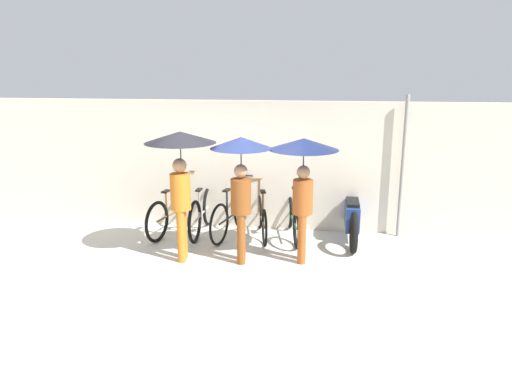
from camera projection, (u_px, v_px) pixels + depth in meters
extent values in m
plane|color=beige|center=(213.00, 272.00, 7.65)|extent=(30.00, 30.00, 0.00)
cube|color=beige|center=(236.00, 165.00, 9.47)|extent=(11.32, 0.12, 2.44)
torus|color=black|center=(186.00, 206.00, 9.79)|extent=(0.23, 0.74, 0.75)
torus|color=black|center=(157.00, 222.00, 8.84)|extent=(0.23, 0.74, 0.75)
cylinder|color=brown|center=(172.00, 214.00, 9.31)|extent=(0.28, 1.03, 0.04)
cylinder|color=brown|center=(166.00, 204.00, 9.09)|extent=(0.04, 0.04, 0.46)
cube|color=black|center=(166.00, 191.00, 9.02)|extent=(0.13, 0.22, 0.03)
cylinder|color=brown|center=(185.00, 189.00, 9.70)|extent=(0.04, 0.04, 0.72)
cylinder|color=brown|center=(184.00, 171.00, 9.61)|extent=(0.43, 0.13, 0.03)
torus|color=black|center=(209.00, 206.00, 9.77)|extent=(0.08, 0.77, 0.77)
torus|color=black|center=(195.00, 222.00, 8.80)|extent=(0.08, 0.77, 0.77)
cylinder|color=#A59E93|center=(202.00, 213.00, 9.29)|extent=(0.06, 1.02, 0.04)
cylinder|color=#A59E93|center=(199.00, 203.00, 9.05)|extent=(0.04, 0.04, 0.48)
cube|color=black|center=(199.00, 190.00, 8.99)|extent=(0.09, 0.20, 0.03)
cylinder|color=#A59E93|center=(208.00, 188.00, 9.68)|extent=(0.04, 0.04, 0.71)
cylinder|color=#A59E93|center=(208.00, 170.00, 9.59)|extent=(0.44, 0.04, 0.03)
torus|color=black|center=(242.00, 209.00, 9.62)|extent=(0.22, 0.73, 0.75)
torus|color=black|center=(219.00, 224.00, 8.69)|extent=(0.22, 0.73, 0.75)
cylinder|color=black|center=(231.00, 216.00, 9.16)|extent=(0.29, 1.01, 0.04)
cylinder|color=black|center=(227.00, 205.00, 8.93)|extent=(0.04, 0.04, 0.52)
cube|color=black|center=(227.00, 190.00, 8.86)|extent=(0.14, 0.22, 0.03)
cylinder|color=black|center=(242.00, 192.00, 9.54)|extent=(0.04, 0.04, 0.67)
cylinder|color=black|center=(242.00, 175.00, 9.45)|extent=(0.43, 0.13, 0.03)
torus|color=black|center=(260.00, 212.00, 9.58)|extent=(0.18, 0.65, 0.65)
torus|color=black|center=(264.00, 228.00, 8.65)|extent=(0.18, 0.65, 0.65)
cylinder|color=brown|center=(262.00, 219.00, 9.12)|extent=(0.24, 0.95, 0.04)
cylinder|color=brown|center=(263.00, 207.00, 8.89)|extent=(0.04, 0.04, 0.56)
cube|color=black|center=(263.00, 192.00, 8.81)|extent=(0.13, 0.21, 0.03)
cylinder|color=brown|center=(260.00, 195.00, 9.50)|extent=(0.04, 0.04, 0.65)
cylinder|color=brown|center=(260.00, 179.00, 9.42)|extent=(0.44, 0.12, 0.03)
torus|color=black|center=(289.00, 211.00, 9.61)|extent=(0.18, 0.66, 0.66)
torus|color=black|center=(297.00, 229.00, 8.57)|extent=(0.18, 0.66, 0.66)
cylinder|color=#19662D|center=(293.00, 220.00, 9.09)|extent=(0.23, 1.07, 0.04)
cylinder|color=#19662D|center=(295.00, 206.00, 8.83)|extent=(0.04, 0.04, 0.62)
cube|color=black|center=(295.00, 189.00, 8.75)|extent=(0.12, 0.21, 0.03)
cylinder|color=#19662D|center=(290.00, 194.00, 9.53)|extent=(0.04, 0.04, 0.69)
cylinder|color=#19662D|center=(290.00, 176.00, 9.44)|extent=(0.44, 0.11, 0.03)
cylinder|color=#C66B1E|center=(181.00, 237.00, 7.92)|extent=(0.13, 0.13, 0.85)
cylinder|color=#C66B1E|center=(183.00, 233.00, 8.10)|extent=(0.13, 0.13, 0.85)
cylinder|color=#C66B1E|center=(180.00, 192.00, 7.83)|extent=(0.32, 0.32, 0.58)
sphere|color=tan|center=(179.00, 165.00, 7.72)|extent=(0.22, 0.22, 0.22)
cylinder|color=#332D28|center=(181.00, 165.00, 7.87)|extent=(0.02, 0.02, 0.72)
cone|color=black|center=(180.00, 137.00, 7.75)|extent=(1.13, 1.13, 0.18)
cylinder|color=brown|center=(241.00, 240.00, 7.85)|extent=(0.13, 0.13, 0.81)
cylinder|color=brown|center=(242.00, 236.00, 8.02)|extent=(0.13, 0.13, 0.81)
cylinder|color=brown|center=(241.00, 196.00, 7.76)|extent=(0.32, 0.32, 0.55)
sphere|color=tan|center=(241.00, 171.00, 7.66)|extent=(0.21, 0.21, 0.21)
cylinder|color=#332D28|center=(241.00, 171.00, 7.80)|extent=(0.02, 0.02, 0.70)
cone|color=#19234C|center=(241.00, 143.00, 7.69)|extent=(0.96, 0.96, 0.18)
cylinder|color=#9E4C1E|center=(302.00, 240.00, 7.87)|extent=(0.13, 0.13, 0.80)
cylinder|color=#9E4C1E|center=(302.00, 236.00, 8.04)|extent=(0.13, 0.13, 0.80)
cylinder|color=#9E4C1E|center=(303.00, 197.00, 7.78)|extent=(0.32, 0.32, 0.55)
sphere|color=tan|center=(303.00, 172.00, 7.68)|extent=(0.21, 0.21, 0.21)
cylinder|color=#332D28|center=(303.00, 172.00, 7.82)|extent=(0.02, 0.02, 0.69)
cone|color=#19234C|center=(304.00, 144.00, 7.71)|extent=(1.09, 1.09, 0.18)
torus|color=black|center=(350.00, 208.00, 9.70)|extent=(0.12, 0.71, 0.71)
torus|color=black|center=(354.00, 233.00, 8.33)|extent=(0.12, 0.71, 0.71)
cube|color=navy|center=(352.00, 215.00, 9.00)|extent=(0.25, 0.79, 0.44)
cube|color=black|center=(353.00, 202.00, 8.93)|extent=(0.23, 0.55, 0.06)
cylinder|color=#B2B2B7|center=(352.00, 181.00, 9.56)|extent=(0.58, 0.04, 0.03)
cylinder|color=gray|center=(403.00, 168.00, 8.90)|extent=(0.07, 0.07, 2.58)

